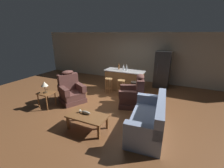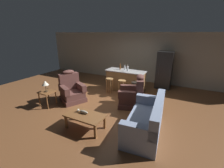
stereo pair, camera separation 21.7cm
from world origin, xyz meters
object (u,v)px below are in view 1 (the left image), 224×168
object	(u,v)px
end_table	(46,95)
refrigerator	(162,70)
fish_figurine	(85,112)
bottle_wine_dark	(123,68)
recliner_near_island	(133,95)
recliner_near_lamp	(71,91)
bar_stool_middle	(121,85)
bottle_short_amber	(126,68)
kitchen_island	(124,80)
coffee_table	(87,117)
couch	(149,120)
bar_stool_right	(135,87)
table_lamp	(44,84)
bottle_tall_green	(119,67)
bar_stool_left	(109,83)

from	to	relation	value
end_table	refrigerator	distance (m)	5.26
fish_figurine	bottle_wine_dark	distance (m)	3.33
recliner_near_island	end_table	world-z (taller)	recliner_near_island
recliner_near_lamp	bar_stool_middle	world-z (taller)	recliner_near_lamp
bottle_short_amber	refrigerator	bearing A→B (deg)	42.33
recliner_near_island	kitchen_island	size ratio (longest dim) A/B	0.67
coffee_table	fish_figurine	xyz separation A→B (m)	(-0.11, 0.05, 0.10)
refrigerator	bottle_short_amber	size ratio (longest dim) A/B	5.84
kitchen_island	bar_stool_middle	distance (m)	0.64
couch	bar_stool_right	distance (m)	2.26
recliner_near_lamp	table_lamp	distance (m)	1.02
bottle_short_amber	fish_figurine	bearing A→B (deg)	-91.41
end_table	bar_stool_middle	xyz separation A→B (m)	(2.02, 2.14, 0.01)
coffee_table	recliner_near_lamp	xyz separation A→B (m)	(-1.59, 1.26, 0.06)
recliner_near_lamp	table_lamp	world-z (taller)	recliner_near_lamp
recliner_near_lamp	refrigerator	size ratio (longest dim) A/B	0.68
coffee_table	bar_stool_right	bearing A→B (deg)	78.39
end_table	refrigerator	world-z (taller)	refrigerator
coffee_table	end_table	xyz separation A→B (m)	(-2.07, 0.50, 0.10)
recliner_near_lamp	refrigerator	world-z (taller)	refrigerator
refrigerator	bottle_tall_green	size ratio (longest dim) A/B	5.99
end_table	refrigerator	xyz separation A→B (m)	(3.43, 3.97, 0.42)
coffee_table	recliner_near_lamp	size ratio (longest dim) A/B	0.92
table_lamp	refrigerator	size ratio (longest dim) A/B	0.23
couch	refrigerator	bearing A→B (deg)	-92.29
kitchen_island	refrigerator	xyz separation A→B (m)	(1.50, 1.20, 0.40)
recliner_near_island	bar_stool_middle	world-z (taller)	recliner_near_island
end_table	bar_stool_left	world-z (taller)	bar_stool_left
table_lamp	bar_stool_left	bearing A→B (deg)	56.76
table_lamp	bottle_wine_dark	size ratio (longest dim) A/B	1.68
couch	bar_stool_right	size ratio (longest dim) A/B	2.90
bar_stool_middle	table_lamp	bearing A→B (deg)	-132.88
fish_figurine	recliner_near_lamp	size ratio (longest dim) A/B	0.28
table_lamp	bottle_short_amber	bearing A→B (deg)	53.37
coffee_table	recliner_near_island	xyz separation A→B (m)	(0.72, 1.91, 0.06)
fish_figurine	bottle_short_amber	bearing A→B (deg)	88.59
couch	bar_stool_middle	size ratio (longest dim) A/B	2.90
end_table	bottle_short_amber	xyz separation A→B (m)	(2.04, 2.71, 0.60)
fish_figurine	bottle_short_amber	distance (m)	3.22
kitchen_island	bottle_short_amber	bearing A→B (deg)	-30.59
couch	refrigerator	distance (m)	3.88
fish_figurine	bar_stool_left	xyz separation A→B (m)	(-0.53, 2.59, 0.01)
coffee_table	end_table	bearing A→B (deg)	166.40
recliner_near_island	refrigerator	bearing A→B (deg)	-121.43
bar_stool_right	bottle_tall_green	world-z (taller)	bottle_tall_green
recliner_near_island	bar_stool_right	world-z (taller)	recliner_near_island
bottle_tall_green	end_table	bearing A→B (deg)	-119.24
refrigerator	bottle_wine_dark	distance (m)	1.96
couch	end_table	distance (m)	3.64
coffee_table	couch	world-z (taller)	couch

